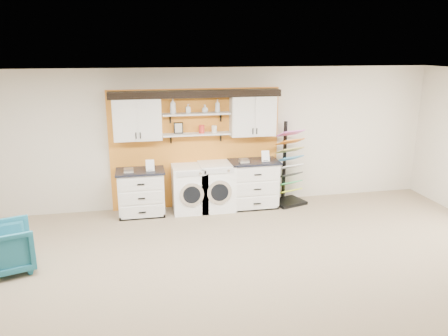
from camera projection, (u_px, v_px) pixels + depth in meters
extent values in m
plane|color=#88735B|center=(242.00, 314.00, 5.38)|extent=(10.00, 10.00, 0.00)
plane|color=white|center=(245.00, 84.00, 4.63)|extent=(10.00, 10.00, 0.00)
plane|color=beige|center=(195.00, 139.00, 8.78)|extent=(10.00, 0.00, 10.00)
cube|color=orange|center=(196.00, 149.00, 8.80)|extent=(3.40, 0.07, 2.40)
cube|color=white|center=(137.00, 118.00, 8.25)|extent=(0.90, 0.34, 0.84)
cube|color=white|center=(125.00, 120.00, 8.04)|extent=(0.42, 0.01, 0.78)
cube|color=white|center=(149.00, 119.00, 8.13)|extent=(0.42, 0.01, 0.78)
cube|color=white|center=(253.00, 115.00, 8.68)|extent=(0.90, 0.34, 0.84)
cube|color=white|center=(244.00, 116.00, 8.48)|extent=(0.42, 0.01, 0.78)
cube|color=white|center=(266.00, 116.00, 8.56)|extent=(0.42, 0.01, 0.78)
cube|color=white|center=(197.00, 134.00, 8.56)|extent=(1.32, 0.28, 0.03)
cube|color=white|center=(196.00, 114.00, 8.45)|extent=(1.32, 0.28, 0.03)
cube|color=black|center=(196.00, 93.00, 8.36)|extent=(3.30, 0.40, 0.10)
cube|color=black|center=(197.00, 97.00, 8.20)|extent=(3.30, 0.04, 0.04)
cube|color=black|center=(178.00, 128.00, 8.51)|extent=(0.18, 0.02, 0.22)
cube|color=beige|center=(178.00, 128.00, 8.50)|extent=(0.14, 0.01, 0.18)
cylinder|color=red|center=(202.00, 129.00, 8.55)|extent=(0.11, 0.11, 0.16)
cylinder|color=silver|center=(214.00, 129.00, 8.60)|extent=(0.10, 0.10, 0.14)
cube|color=white|center=(141.00, 193.00, 8.49)|extent=(0.86, 0.60, 0.86)
cube|color=black|center=(143.00, 217.00, 8.34)|extent=(0.86, 0.06, 0.07)
cube|color=black|center=(140.00, 171.00, 8.37)|extent=(0.92, 0.66, 0.04)
cube|color=white|center=(141.00, 184.00, 8.13)|extent=(0.79, 0.02, 0.24)
cube|color=white|center=(142.00, 198.00, 8.21)|extent=(0.79, 0.02, 0.24)
cube|color=white|center=(142.00, 212.00, 8.28)|extent=(0.79, 0.02, 0.24)
cube|color=white|center=(253.00, 184.00, 8.92)|extent=(0.93, 0.60, 0.93)
cube|color=black|center=(256.00, 209.00, 8.78)|extent=(0.93, 0.06, 0.07)
cube|color=black|center=(254.00, 161.00, 8.79)|extent=(1.00, 0.66, 0.04)
cube|color=white|center=(258.00, 174.00, 8.55)|extent=(0.85, 0.02, 0.26)
cube|color=white|center=(257.00, 189.00, 8.63)|extent=(0.85, 0.02, 0.26)
cube|color=white|center=(257.00, 203.00, 8.71)|extent=(0.85, 0.02, 0.26)
cube|color=white|center=(189.00, 188.00, 8.67)|extent=(0.67, 0.66, 0.93)
cube|color=silver|center=(191.00, 174.00, 8.24)|extent=(0.57, 0.02, 0.10)
cylinder|color=silver|center=(192.00, 194.00, 8.35)|extent=(0.47, 0.05, 0.47)
cylinder|color=black|center=(192.00, 195.00, 8.33)|extent=(0.33, 0.03, 0.33)
cube|color=white|center=(216.00, 186.00, 8.77)|extent=(0.69, 0.66, 0.96)
cube|color=silver|center=(219.00, 171.00, 8.34)|extent=(0.59, 0.02, 0.10)
cylinder|color=silver|center=(219.00, 192.00, 8.45)|extent=(0.49, 0.05, 0.49)
cylinder|color=black|center=(220.00, 192.00, 8.43)|extent=(0.34, 0.03, 0.34)
cube|color=black|center=(288.00, 202.00, 9.18)|extent=(0.76, 0.69, 0.06)
cube|color=black|center=(284.00, 161.00, 9.11)|extent=(0.07, 0.07, 1.67)
cube|color=#BAD416|center=(288.00, 191.00, 9.14)|extent=(0.59, 0.44, 0.15)
cube|color=#299751|center=(288.00, 183.00, 9.09)|extent=(0.59, 0.44, 0.15)
cube|color=black|center=(289.00, 175.00, 9.04)|extent=(0.59, 0.44, 0.15)
cube|color=silver|center=(289.00, 167.00, 9.00)|extent=(0.59, 0.44, 0.15)
cube|color=teal|center=(289.00, 159.00, 8.95)|extent=(0.59, 0.44, 0.15)
cube|color=#9D8F41|center=(290.00, 150.00, 8.90)|extent=(0.59, 0.44, 0.15)
cube|color=orange|center=(290.00, 142.00, 8.86)|extent=(0.59, 0.44, 0.15)
cube|color=#D25DC2|center=(290.00, 133.00, 8.81)|extent=(0.59, 0.44, 0.15)
imported|color=#1A637E|center=(5.00, 248.00, 6.35)|extent=(0.97, 0.95, 0.71)
imported|color=silver|center=(173.00, 106.00, 8.32)|extent=(0.12, 0.12, 0.30)
imported|color=silver|center=(188.00, 109.00, 8.39)|extent=(0.09, 0.09, 0.18)
imported|color=silver|center=(205.00, 109.00, 8.46)|extent=(0.15, 0.15, 0.16)
imported|color=silver|center=(217.00, 106.00, 8.49)|extent=(0.12, 0.12, 0.25)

